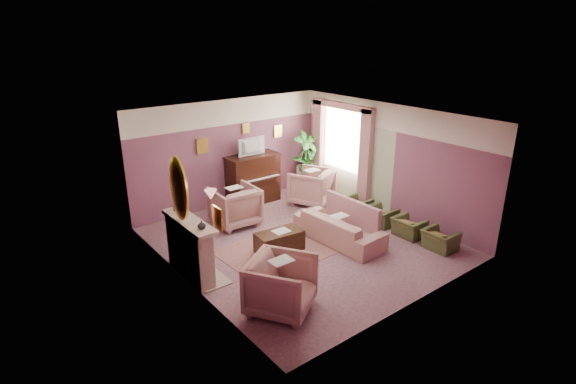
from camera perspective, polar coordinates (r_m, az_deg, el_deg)
floor at (r=10.08m, az=1.76°, el=-6.34°), size 5.50×6.00×0.01m
ceiling at (r=9.17m, az=1.95°, el=9.51°), size 5.50×6.00×0.01m
wall_back at (r=11.89m, az=-7.42°, el=4.93°), size 5.50×0.02×2.80m
wall_front at (r=7.64m, az=16.38°, el=-4.65°), size 5.50×0.02×2.80m
wall_left at (r=8.17m, az=-13.21°, el=-2.68°), size 0.02×6.00×2.80m
wall_right at (r=11.41m, az=12.59°, el=3.94°), size 0.02×6.00×2.80m
picture_rail_band at (r=11.65m, az=-7.63°, el=10.02°), size 5.50×0.01×0.65m
stripe_panel at (r=12.32m, az=7.83°, el=3.87°), size 0.01×3.00×2.15m
fireplace_surround at (r=8.75m, az=-12.38°, el=-7.16°), size 0.30×1.40×1.10m
fireplace_inset at (r=8.86m, az=-11.72°, el=-7.85°), size 0.18×0.72×0.68m
fire_ember at (r=8.95m, az=-11.41°, el=-8.80°), size 0.06×0.54×0.10m
mantel_shelf at (r=8.52m, az=-12.48°, el=-3.70°), size 0.40×1.55×0.07m
hearth at (r=9.08m, az=-10.98°, el=-9.85°), size 0.55×1.50×0.02m
mirror_frame at (r=8.22m, az=-13.71°, el=0.41°), size 0.04×0.72×1.20m
mirror_glass at (r=8.23m, az=-13.55°, el=0.45°), size 0.01×0.60×1.06m
sconce_shade at (r=7.30m, az=-9.80°, el=-0.33°), size 0.20×0.20×0.16m
piano at (r=12.10m, az=-4.45°, el=1.59°), size 1.40×0.60×1.30m
piano_keyshelf at (r=11.80m, az=-3.52°, el=1.49°), size 1.30×0.12×0.06m
piano_keys at (r=11.79m, az=-3.52°, el=1.67°), size 1.20×0.08×0.02m
piano_top at (r=11.91m, az=-4.54°, el=4.60°), size 1.45×0.65×0.04m
television at (r=11.79m, az=-4.44°, el=5.91°), size 0.80×0.12×0.48m
print_back_left at (r=11.41m, az=-10.85°, el=5.74°), size 0.30×0.03×0.38m
print_back_right at (r=12.60m, az=-1.29°, el=7.74°), size 0.26×0.03×0.34m
print_back_mid at (r=11.97m, az=-5.37°, el=8.07°), size 0.22×0.03×0.26m
print_left_wall at (r=7.07m, az=-8.96°, el=-3.25°), size 0.03×0.28×0.36m
window_blind at (r=12.30m, az=7.02°, el=6.90°), size 0.03×1.40×1.80m
curtain_left at (r=11.74m, az=9.80°, el=4.08°), size 0.16×0.34×2.60m
curtain_right at (r=13.00m, az=3.84°, el=5.91°), size 0.16×0.34×2.60m
pelmet at (r=12.08m, az=6.92°, el=10.83°), size 0.16×2.20×0.16m
mantel_plant at (r=8.92m, az=-14.05°, el=-1.52°), size 0.16×0.16×0.28m
mantel_vase at (r=8.06m, az=-10.92°, el=-4.13°), size 0.16×0.16×0.16m
area_rug at (r=9.74m, az=-0.90°, el=-7.28°), size 2.56×1.88×0.01m
coffee_table at (r=9.58m, az=-1.10°, el=-6.30°), size 1.04×0.59×0.45m
table_paper at (r=9.51m, az=-0.87°, el=-4.98°), size 0.35×0.28×0.01m
sofa at (r=9.99m, az=6.49°, el=-3.98°), size 0.71×2.13×0.86m
sofa_throw at (r=10.19m, az=8.15°, el=-2.52°), size 0.11×1.61×0.59m
floral_armchair_left at (r=10.82m, az=-6.78°, el=-1.49°), size 1.01×1.01×1.05m
floral_armchair_right at (r=12.05m, az=3.03°, el=0.92°), size 1.01×1.01×1.05m
floral_armchair_front at (r=7.58m, az=-0.85°, el=-11.43°), size 1.01×1.01×1.05m
olive_chair_a at (r=10.16m, az=18.76°, el=-5.42°), size 0.47×0.67×0.58m
olive_chair_b at (r=10.58m, az=15.12°, el=-3.99°), size 0.47×0.67×0.58m
olive_chair_c at (r=11.04m, az=11.77°, el=-2.66°), size 0.47×0.67×0.58m
olive_chair_d at (r=11.54m, az=8.71°, el=-1.43°), size 0.47×0.67×0.58m
side_table at (r=13.19m, az=2.22°, el=1.85°), size 0.52×0.52×0.70m
side_plant_big at (r=13.03m, az=2.26°, el=4.02°), size 0.30×0.30×0.34m
side_plant_small at (r=13.04m, az=2.94°, el=3.89°), size 0.16×0.16×0.28m
palm_pot at (r=13.10m, az=2.24°, el=0.89°), size 0.34×0.34×0.34m
palm_plant at (r=12.83m, az=2.29°, el=4.64°), size 0.76×0.76×1.44m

